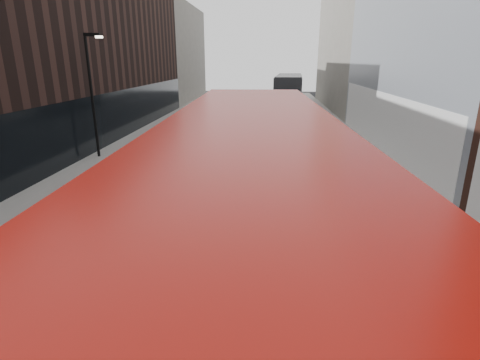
% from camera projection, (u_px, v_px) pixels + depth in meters
% --- Properties ---
extents(sidewalk_right, '(3.00, 80.00, 0.15)m').
position_uv_depth(sidewalk_right, '(342.00, 138.00, 28.23)').
color(sidewalk_right, slate).
rests_on(sidewalk_right, ground).
extents(sidewalk_left, '(2.00, 80.00, 0.15)m').
position_uv_depth(sidewalk_left, '(142.00, 135.00, 29.37)').
color(sidewalk_left, slate).
rests_on(sidewalk_left, ground).
extents(building_victorian, '(6.50, 24.00, 21.00)m').
position_uv_depth(building_victorian, '(353.00, 24.00, 43.05)').
color(building_victorian, slate).
rests_on(building_victorian, ground).
extents(building_left_mid, '(5.00, 24.00, 14.00)m').
position_uv_depth(building_left_mid, '(114.00, 44.00, 32.25)').
color(building_left_mid, black).
rests_on(building_left_mid, ground).
extents(building_left_far, '(5.00, 20.00, 13.00)m').
position_uv_depth(building_left_far, '(176.00, 54.00, 53.28)').
color(building_left_far, slate).
rests_on(building_left_far, ground).
extents(street_lamp, '(1.06, 0.22, 7.00)m').
position_uv_depth(street_lamp, '(92.00, 88.00, 21.48)').
color(street_lamp, black).
rests_on(street_lamp, sidewalk_left).
extents(red_bus, '(3.24, 12.17, 4.87)m').
position_uv_depth(red_bus, '(251.00, 241.00, 6.54)').
color(red_bus, '#AB120A').
rests_on(red_bus, ground).
extents(grey_bus, '(3.85, 12.82, 4.08)m').
position_uv_depth(grey_bus, '(289.00, 92.00, 43.45)').
color(grey_bus, black).
rests_on(grey_bus, ground).
extents(car_a, '(1.59, 3.66, 1.23)m').
position_uv_depth(car_a, '(268.00, 164.00, 19.19)').
color(car_a, black).
rests_on(car_a, ground).
extents(car_b, '(1.86, 4.08, 1.30)m').
position_uv_depth(car_b, '(261.00, 137.00, 25.84)').
color(car_b, gray).
rests_on(car_b, ground).
extents(car_c, '(1.79, 4.29, 1.24)m').
position_uv_depth(car_c, '(290.00, 133.00, 27.41)').
color(car_c, black).
rests_on(car_c, ground).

